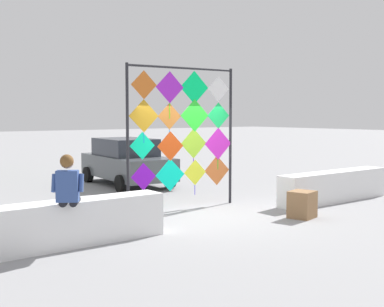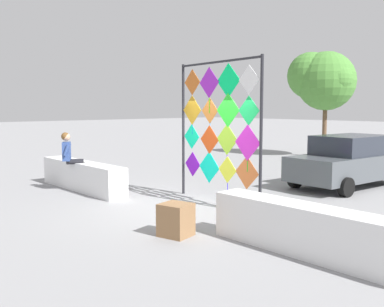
{
  "view_description": "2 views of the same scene",
  "coord_description": "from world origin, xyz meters",
  "px_view_note": "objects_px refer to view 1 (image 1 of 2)",
  "views": [
    {
      "loc": [
        -7.2,
        -8.73,
        2.3
      ],
      "look_at": [
        -0.34,
        0.24,
        1.42
      ],
      "focal_mm": 46.97,
      "sensor_mm": 36.0,
      "label": 1
    },
    {
      "loc": [
        7.5,
        -6.5,
        2.37
      ],
      "look_at": [
        -0.57,
        0.74,
        1.2
      ],
      "focal_mm": 41.33,
      "sensor_mm": 36.0,
      "label": 2
    }
  ],
  "objects_px": {
    "kite_display_rack": "(183,127)",
    "parked_car": "(127,161)",
    "cardboard_box_large": "(302,204)",
    "seated_vendor": "(69,193)"
  },
  "relations": [
    {
      "from": "kite_display_rack",
      "to": "seated_vendor",
      "type": "height_order",
      "value": "kite_display_rack"
    },
    {
      "from": "seated_vendor",
      "to": "cardboard_box_large",
      "type": "distance_m",
      "value": 5.3
    },
    {
      "from": "seated_vendor",
      "to": "cardboard_box_large",
      "type": "relative_size",
      "value": 2.74
    },
    {
      "from": "parked_car",
      "to": "kite_display_rack",
      "type": "bearing_deg",
      "value": -102.52
    },
    {
      "from": "kite_display_rack",
      "to": "parked_car",
      "type": "height_order",
      "value": "kite_display_rack"
    },
    {
      "from": "kite_display_rack",
      "to": "parked_car",
      "type": "xyz_separation_m",
      "value": [
        0.99,
        4.45,
        -1.22
      ]
    },
    {
      "from": "kite_display_rack",
      "to": "parked_car",
      "type": "bearing_deg",
      "value": 77.48
    },
    {
      "from": "parked_car",
      "to": "cardboard_box_large",
      "type": "xyz_separation_m",
      "value": [
        0.44,
        -6.98,
        -0.47
      ]
    },
    {
      "from": "kite_display_rack",
      "to": "parked_car",
      "type": "distance_m",
      "value": 4.72
    },
    {
      "from": "seated_vendor",
      "to": "parked_car",
      "type": "height_order",
      "value": "seated_vendor"
    }
  ]
}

